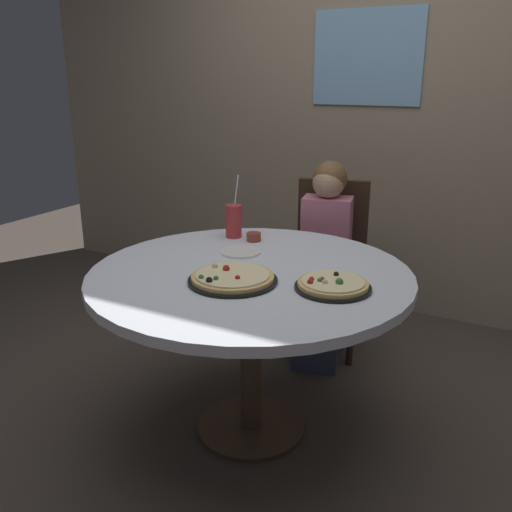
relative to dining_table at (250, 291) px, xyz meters
The scene contains 10 objects.
ground_plane 0.66m from the dining_table, ahead, with size 8.00×8.00×0.00m, color #4C4238.
wall_with_window 1.86m from the dining_table, 90.01° to the left, with size 5.20×0.14×2.90m.
dining_table is the anchor object (origin of this frame).
chair_wooden 0.98m from the dining_table, 91.12° to the left, with size 0.48×0.48×0.95m.
diner_child 0.81m from the dining_table, 88.87° to the left, with size 0.33×0.43×1.08m.
pizza_veggie 0.18m from the dining_table, 90.26° to the right, with size 0.35×0.35×0.05m.
pizza_cheese 0.38m from the dining_table, ahead, with size 0.29×0.29×0.05m.
soda_cup 0.53m from the dining_table, 127.79° to the left, with size 0.08×0.08×0.31m.
sauce_bowl 0.44m from the dining_table, 116.25° to the left, with size 0.07×0.07×0.04m, color brown.
plate_small 0.26m from the dining_table, 128.55° to the left, with size 0.18×0.18×0.01m, color white.
Camera 1 is at (1.01, -1.86, 1.51)m, focal length 38.80 mm.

